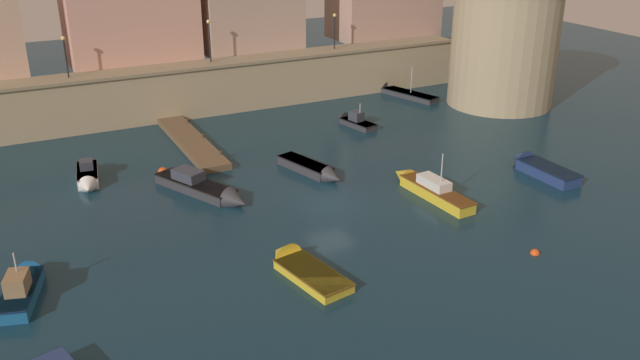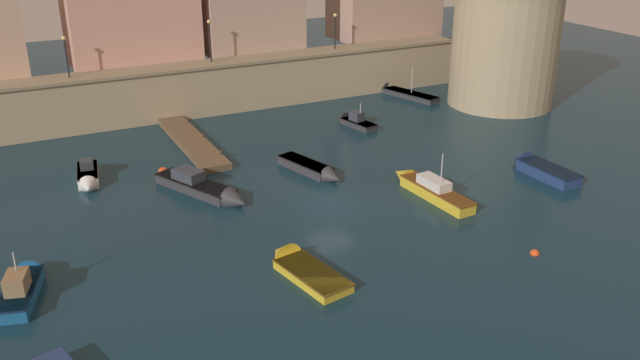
{
  "view_description": "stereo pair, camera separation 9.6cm",
  "coord_description": "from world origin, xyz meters",
  "px_view_note": "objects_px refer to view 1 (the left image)",
  "views": [
    {
      "loc": [
        -17.02,
        -32.37,
        17.06
      ],
      "look_at": [
        0.0,
        1.45,
        1.04
      ],
      "focal_mm": 38.1,
      "sensor_mm": 36.0,
      "label": 1
    },
    {
      "loc": [
        -16.93,
        -32.42,
        17.06
      ],
      "look_at": [
        0.0,
        1.45,
        1.04
      ],
      "focal_mm": 38.1,
      "sensor_mm": 36.0,
      "label": 2
    }
  ],
  "objects_px": {
    "moored_boat_9": "(400,92)",
    "mooring_buoy_1": "(535,254)",
    "quay_lamp_1": "(209,34)",
    "quay_lamp_2": "(335,25)",
    "moored_boat_3": "(23,284)",
    "moored_boat_0": "(353,121)",
    "quay_lamp_0": "(65,50)",
    "moored_boat_4": "(299,266)",
    "moored_boat_5": "(428,187)",
    "moored_boat_7": "(313,169)",
    "moored_boat_2": "(205,188)",
    "moored_boat_6": "(88,177)",
    "mooring_buoy_0": "(163,172)",
    "fortress_tower": "(504,42)",
    "moored_boat_1": "(538,167)"
  },
  "relations": [
    {
      "from": "quay_lamp_2",
      "to": "moored_boat_3",
      "type": "height_order",
      "value": "quay_lamp_2"
    },
    {
      "from": "moored_boat_0",
      "to": "moored_boat_1",
      "type": "relative_size",
      "value": 0.78
    },
    {
      "from": "quay_lamp_1",
      "to": "mooring_buoy_1",
      "type": "bearing_deg",
      "value": -77.67
    },
    {
      "from": "moored_boat_6",
      "to": "moored_boat_2",
      "type": "bearing_deg",
      "value": 58.92
    },
    {
      "from": "moored_boat_0",
      "to": "moored_boat_6",
      "type": "relative_size",
      "value": 0.94
    },
    {
      "from": "quay_lamp_0",
      "to": "moored_boat_2",
      "type": "distance_m",
      "value": 18.15
    },
    {
      "from": "mooring_buoy_0",
      "to": "moored_boat_0",
      "type": "bearing_deg",
      "value": 10.61
    },
    {
      "from": "quay_lamp_0",
      "to": "moored_boat_4",
      "type": "relative_size",
      "value": 0.56
    },
    {
      "from": "fortress_tower",
      "to": "quay_lamp_1",
      "type": "bearing_deg",
      "value": 158.59
    },
    {
      "from": "moored_boat_5",
      "to": "moored_boat_7",
      "type": "xyz_separation_m",
      "value": [
        -4.82,
        6.09,
        -0.13
      ]
    },
    {
      "from": "moored_boat_2",
      "to": "moored_boat_9",
      "type": "xyz_separation_m",
      "value": [
        22.84,
        13.52,
        -0.14
      ]
    },
    {
      "from": "moored_boat_2",
      "to": "moored_boat_9",
      "type": "bearing_deg",
      "value": 95.65
    },
    {
      "from": "quay_lamp_2",
      "to": "moored_boat_5",
      "type": "xyz_separation_m",
      "value": [
        -5.33,
        -22.45,
        -5.86
      ]
    },
    {
      "from": "moored_boat_9",
      "to": "quay_lamp_0",
      "type": "bearing_deg",
      "value": 67.27
    },
    {
      "from": "quay_lamp_2",
      "to": "moored_boat_2",
      "type": "bearing_deg",
      "value": -136.98
    },
    {
      "from": "moored_boat_2",
      "to": "mooring_buoy_0",
      "type": "relative_size",
      "value": 10.97
    },
    {
      "from": "quay_lamp_1",
      "to": "moored_boat_0",
      "type": "height_order",
      "value": "quay_lamp_1"
    },
    {
      "from": "quay_lamp_0",
      "to": "moored_boat_6",
      "type": "height_order",
      "value": "quay_lamp_0"
    },
    {
      "from": "moored_boat_1",
      "to": "mooring_buoy_1",
      "type": "distance_m",
      "value": 11.43
    },
    {
      "from": "moored_boat_3",
      "to": "moored_boat_6",
      "type": "height_order",
      "value": "moored_boat_3"
    },
    {
      "from": "moored_boat_7",
      "to": "mooring_buoy_0",
      "type": "xyz_separation_m",
      "value": [
        -8.79,
        4.81,
        -0.34
      ]
    },
    {
      "from": "quay_lamp_2",
      "to": "moored_boat_9",
      "type": "distance_m",
      "value": 8.54
    },
    {
      "from": "moored_boat_1",
      "to": "quay_lamp_2",
      "type": "bearing_deg",
      "value": 6.73
    },
    {
      "from": "quay_lamp_0",
      "to": "moored_boat_4",
      "type": "height_order",
      "value": "quay_lamp_0"
    },
    {
      "from": "mooring_buoy_1",
      "to": "moored_boat_3",
      "type": "bearing_deg",
      "value": 161.84
    },
    {
      "from": "moored_boat_0",
      "to": "mooring_buoy_0",
      "type": "height_order",
      "value": "moored_boat_0"
    },
    {
      "from": "moored_boat_5",
      "to": "moored_boat_7",
      "type": "height_order",
      "value": "moored_boat_5"
    },
    {
      "from": "moored_boat_6",
      "to": "mooring_buoy_0",
      "type": "bearing_deg",
      "value": 95.15
    },
    {
      "from": "quay_lamp_1",
      "to": "moored_boat_9",
      "type": "xyz_separation_m",
      "value": [
        16.83,
        -2.83,
        -6.26
      ]
    },
    {
      "from": "quay_lamp_0",
      "to": "moored_boat_3",
      "type": "distance_m",
      "value": 24.7
    },
    {
      "from": "moored_boat_5",
      "to": "moored_boat_6",
      "type": "relative_size",
      "value": 1.57
    },
    {
      "from": "fortress_tower",
      "to": "moored_boat_0",
      "type": "height_order",
      "value": "fortress_tower"
    },
    {
      "from": "quay_lamp_2",
      "to": "moored_boat_0",
      "type": "distance_m",
      "value": 10.78
    },
    {
      "from": "moored_boat_7",
      "to": "mooring_buoy_1",
      "type": "relative_size",
      "value": 11.28
    },
    {
      "from": "moored_boat_7",
      "to": "mooring_buoy_0",
      "type": "distance_m",
      "value": 10.02
    },
    {
      "from": "moored_boat_9",
      "to": "mooring_buoy_1",
      "type": "distance_m",
      "value": 29.99
    },
    {
      "from": "moored_boat_2",
      "to": "mooring_buoy_0",
      "type": "height_order",
      "value": "moored_boat_2"
    },
    {
      "from": "moored_boat_3",
      "to": "moored_boat_1",
      "type": "bearing_deg",
      "value": -72.89
    },
    {
      "from": "quay_lamp_2",
      "to": "moored_boat_9",
      "type": "height_order",
      "value": "quay_lamp_2"
    },
    {
      "from": "moored_boat_6",
      "to": "mooring_buoy_0",
      "type": "height_order",
      "value": "moored_boat_6"
    },
    {
      "from": "moored_boat_9",
      "to": "mooring_buoy_0",
      "type": "xyz_separation_m",
      "value": [
        -24.25,
        -8.72,
        -0.27
      ]
    },
    {
      "from": "moored_boat_6",
      "to": "moored_boat_7",
      "type": "distance_m",
      "value": 14.44
    },
    {
      "from": "quay_lamp_1",
      "to": "moored_boat_0",
      "type": "distance_m",
      "value": 13.67
    },
    {
      "from": "mooring_buoy_1",
      "to": "moored_boat_7",
      "type": "bearing_deg",
      "value": 110.24
    },
    {
      "from": "moored_boat_9",
      "to": "moored_boat_6",
      "type": "bearing_deg",
      "value": 89.27
    },
    {
      "from": "quay_lamp_0",
      "to": "fortress_tower",
      "type": "bearing_deg",
      "value": -14.78
    },
    {
      "from": "moored_boat_0",
      "to": "quay_lamp_2",
      "type": "bearing_deg",
      "value": -30.24
    },
    {
      "from": "moored_boat_4",
      "to": "mooring_buoy_0",
      "type": "height_order",
      "value": "moored_boat_4"
    },
    {
      "from": "moored_boat_2",
      "to": "moored_boat_5",
      "type": "bearing_deg",
      "value": 38.47
    },
    {
      "from": "moored_boat_5",
      "to": "mooring_buoy_1",
      "type": "height_order",
      "value": "moored_boat_5"
    }
  ]
}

